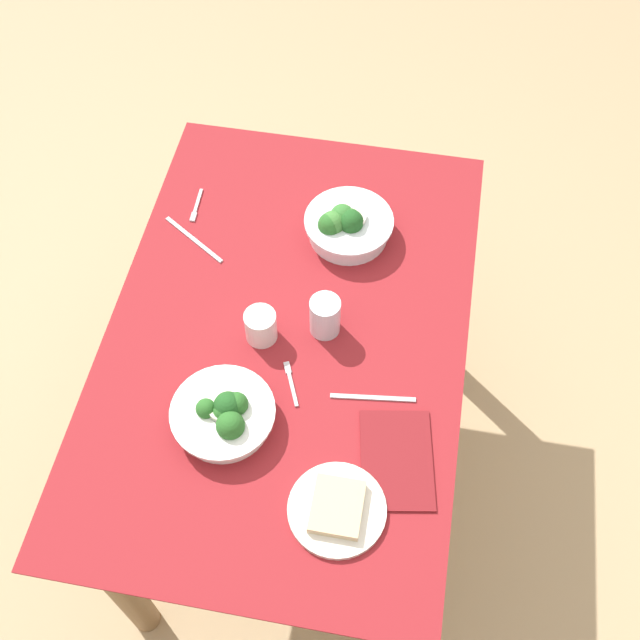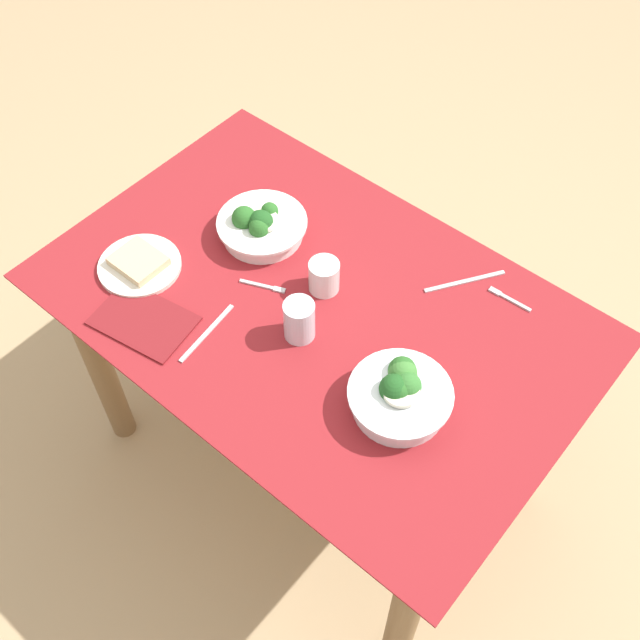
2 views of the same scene
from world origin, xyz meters
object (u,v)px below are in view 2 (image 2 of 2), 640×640
object	(u,v)px
water_glass_center	(324,276)
fork_by_far_bowl	(508,298)
broccoli_bowl_near	(261,226)
bread_side_plate	(139,264)
water_glass_side	(299,320)
napkin_folded_upper	(144,321)
broccoli_bowl_far	(400,394)
table_knife_left	(465,281)
fork_by_near_bowl	(265,286)
table_knife_right	(207,333)

from	to	relation	value
water_glass_center	fork_by_far_bowl	bearing A→B (deg)	-144.50
broccoli_bowl_near	bread_side_plate	xyz separation A→B (m)	(0.15, 0.26, -0.02)
fork_by_far_bowl	bread_side_plate	bearing A→B (deg)	31.47
water_glass_side	napkin_folded_upper	distance (m)	0.35
broccoli_bowl_far	napkin_folded_upper	distance (m)	0.60
broccoli_bowl_far	broccoli_bowl_near	world-z (taller)	broccoli_bowl_far
table_knife_left	fork_by_near_bowl	bearing A→B (deg)	-14.87
fork_by_near_bowl	table_knife_right	world-z (taller)	same
water_glass_center	table_knife_right	distance (m)	0.29
bread_side_plate	water_glass_side	distance (m)	0.43
water_glass_center	fork_by_near_bowl	world-z (taller)	water_glass_center
broccoli_bowl_far	table_knife_left	world-z (taller)	broccoli_bowl_far
fork_by_near_bowl	broccoli_bowl_near	bearing A→B (deg)	111.99
broccoli_bowl_far	water_glass_side	size ratio (longest dim) A/B	2.16
bread_side_plate	table_knife_right	world-z (taller)	bread_side_plate
bread_side_plate	napkin_folded_upper	world-z (taller)	bread_side_plate
broccoli_bowl_far	bread_side_plate	distance (m)	0.70
fork_by_far_bowl	table_knife_left	distance (m)	0.11
broccoli_bowl_far	water_glass_center	size ratio (longest dim) A/B	2.71
broccoli_bowl_near	fork_by_far_bowl	xyz separation A→B (m)	(-0.57, -0.22, -0.03)
broccoli_bowl_far	broccoli_bowl_near	distance (m)	0.57
water_glass_center	water_glass_side	size ratio (longest dim) A/B	0.79
bread_side_plate	broccoli_bowl_near	bearing A→B (deg)	-119.65
broccoli_bowl_near	bread_side_plate	world-z (taller)	broccoli_bowl_near
water_glass_side	table_knife_right	xyz separation A→B (m)	(0.16, 0.13, -0.05)
table_knife_left	broccoli_bowl_near	bearing A→B (deg)	-33.94
bread_side_plate	water_glass_side	size ratio (longest dim) A/B	1.96
water_glass_side	broccoli_bowl_near	bearing A→B (deg)	-31.58
fork_by_far_bowl	table_knife_right	xyz separation A→B (m)	(0.46, 0.51, -0.00)
bread_side_plate	table_knife_right	bearing A→B (deg)	172.32
broccoli_bowl_far	bread_side_plate	bearing A→B (deg)	7.73
fork_by_far_bowl	table_knife_left	bearing A→B (deg)	9.33
fork_by_far_bowl	napkin_folded_upper	xyz separation A→B (m)	(0.59, 0.58, 0.00)
fork_by_near_bowl	table_knife_left	xyz separation A→B (m)	(-0.35, -0.31, -0.00)
table_knife_left	napkin_folded_upper	bearing A→B (deg)	-7.79
table_knife_left	table_knife_right	xyz separation A→B (m)	(0.35, 0.49, 0.00)
table_knife_right	broccoli_bowl_far	bearing A→B (deg)	99.69
table_knife_left	bread_side_plate	bearing A→B (deg)	-20.10
napkin_folded_upper	water_glass_side	bearing A→B (deg)	-145.36
fork_by_near_bowl	table_knife_right	size ratio (longest dim) A/B	0.58
napkin_folded_upper	fork_by_far_bowl	bearing A→B (deg)	-135.34
broccoli_bowl_far	napkin_folded_upper	size ratio (longest dim) A/B	0.99
fork_by_far_bowl	table_knife_right	bearing A→B (deg)	46.05
napkin_folded_upper	table_knife_right	bearing A→B (deg)	-152.90
napkin_folded_upper	table_knife_left	bearing A→B (deg)	-130.88
water_glass_center	water_glass_side	xyz separation A→B (m)	(-0.04, 0.14, 0.01)
water_glass_side	napkin_folded_upper	xyz separation A→B (m)	(0.29, 0.20, -0.05)
bread_side_plate	fork_by_near_bowl	bearing A→B (deg)	-151.23
fork_by_near_bowl	napkin_folded_upper	distance (m)	0.28
water_glass_side	table_knife_right	world-z (taller)	water_glass_side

